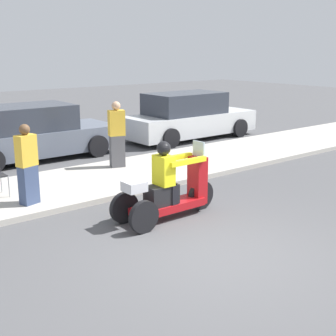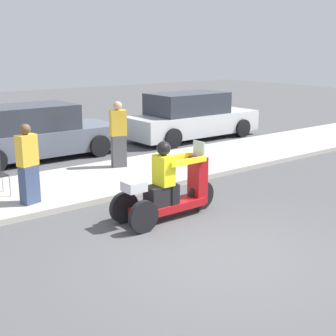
{
  "view_description": "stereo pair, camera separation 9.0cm",
  "coord_description": "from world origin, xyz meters",
  "views": [
    {
      "loc": [
        -4.77,
        -4.79,
        3.09
      ],
      "look_at": [
        0.37,
        1.7,
        0.97
      ],
      "focal_mm": 50.0,
      "sensor_mm": 36.0,
      "label": 1
    },
    {
      "loc": [
        -4.7,
        -4.84,
        3.09
      ],
      "look_at": [
        0.37,
        1.7,
        0.97
      ],
      "focal_mm": 50.0,
      "sensor_mm": 36.0,
      "label": 2
    }
  ],
  "objects": [
    {
      "name": "parked_car_lot_right",
      "position": [
        0.33,
        7.95,
        0.73
      ],
      "size": [
        4.72,
        2.08,
        1.55
      ],
      "color": "slate",
      "rests_on": "ground"
    },
    {
      "name": "motorcycle_trike",
      "position": [
        0.37,
        1.7,
        0.54
      ],
      "size": [
        2.18,
        0.71,
        1.48
      ],
      "color": "black",
      "rests_on": "ground"
    },
    {
      "name": "parked_car_lot_center",
      "position": [
        5.9,
        7.54,
        0.76
      ],
      "size": [
        4.9,
        1.98,
        1.62
      ],
      "color": "silver",
      "rests_on": "ground"
    },
    {
      "name": "spectator_near_curb",
      "position": [
        1.5,
        5.23,
        0.93
      ],
      "size": [
        0.45,
        0.35,
        1.69
      ],
      "color": "#515156",
      "rests_on": "sidewalk_strip"
    },
    {
      "name": "ground_plane",
      "position": [
        0.0,
        0.0,
        0.0
      ],
      "size": [
        60.0,
        60.0,
        0.0
      ],
      "primitive_type": "plane",
      "color": "#4C4C4F"
    },
    {
      "name": "sidewalk_strip",
      "position": [
        0.0,
        4.6,
        0.06
      ],
      "size": [
        28.0,
        2.8,
        0.12
      ],
      "color": "#B2ADA3",
      "rests_on": "ground"
    },
    {
      "name": "spectator_mid_group",
      "position": [
        -1.46,
        3.78,
        0.88
      ],
      "size": [
        0.43,
        0.32,
        1.58
      ],
      "color": "#38476B",
      "rests_on": "sidewalk_strip"
    }
  ]
}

